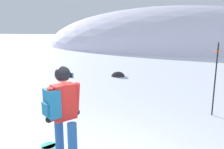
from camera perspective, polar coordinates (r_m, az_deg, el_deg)
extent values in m
ellipsoid|color=white|center=(39.44, 15.92, 7.65)|extent=(42.32, 38.09, 12.37)
cylinder|color=#23B7A3|center=(4.70, -16.43, -17.58)|extent=(0.28, 0.28, 0.02)
cylinder|color=#235699|center=(4.06, -13.70, -15.54)|extent=(0.15, 0.15, 0.82)
cylinder|color=#235699|center=(3.68, -10.31, -18.40)|extent=(0.15, 0.15, 0.82)
cube|color=red|center=(3.60, -12.57, -7.02)|extent=(0.40, 0.42, 0.58)
cylinder|color=red|center=(3.51, -15.95, -7.67)|extent=(0.20, 0.19, 0.57)
cylinder|color=red|center=(3.70, -9.37, -6.38)|extent=(0.20, 0.19, 0.57)
sphere|color=black|center=(3.62, -16.29, -11.30)|extent=(0.11, 0.11, 0.11)
sphere|color=black|center=(3.82, -9.28, -9.75)|extent=(0.11, 0.11, 0.11)
cube|color=teal|center=(3.51, -15.52, -7.27)|extent=(0.33, 0.32, 0.44)
cube|color=teal|center=(3.50, -16.96, -8.79)|extent=(0.19, 0.17, 0.20)
sphere|color=beige|center=(3.49, -12.87, -0.37)|extent=(0.21, 0.21, 0.21)
sphere|color=black|center=(3.48, -12.89, 0.11)|extent=(0.25, 0.25, 0.25)
cube|color=navy|center=(3.55, -10.99, -0.11)|extent=(0.15, 0.13, 0.08)
cylinder|color=black|center=(6.35, 25.50, -1.47)|extent=(0.04, 0.04, 1.93)
cylinder|color=orange|center=(6.24, 26.11, 5.56)|extent=(0.20, 0.20, 0.02)
cone|color=black|center=(6.23, 26.29, 7.57)|extent=(0.04, 0.04, 0.08)
ellipsoid|color=#282628|center=(10.98, 1.60, -0.49)|extent=(0.69, 0.58, 0.48)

